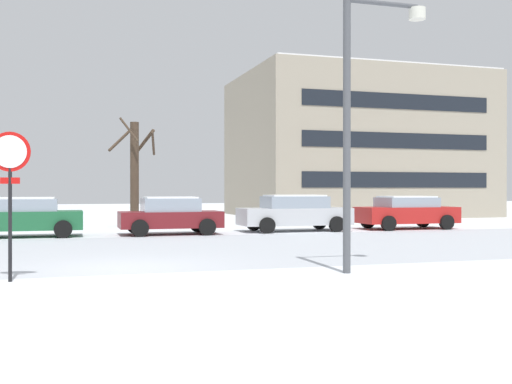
{
  "coord_description": "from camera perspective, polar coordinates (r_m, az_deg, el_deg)",
  "views": [
    {
      "loc": [
        -1.29,
        -13.96,
        1.76
      ],
      "look_at": [
        4.94,
        6.0,
        1.65
      ],
      "focal_mm": 43.68,
      "sensor_mm": 36.0,
      "label": 1
    }
  ],
  "objects": [
    {
      "name": "tree_far_right",
      "position": [
        27.8,
        -11.03,
        1.92
      ],
      "size": [
        2.14,
        2.13,
        4.86
      ],
      "color": "#423326",
      "rests_on": "ground"
    },
    {
      "name": "stop_sign",
      "position": [
        12.69,
        -21.6,
        1.34
      ],
      "size": [
        0.75,
        0.14,
        2.85
      ],
      "color": "black",
      "rests_on": "ground"
    },
    {
      "name": "parked_car_green",
      "position": [
        24.17,
        -20.29,
        -2.14
      ],
      "size": [
        3.96,
        1.98,
        1.45
      ],
      "color": "#1E6038",
      "rests_on": "ground"
    },
    {
      "name": "parked_car_maroon",
      "position": [
        24.18,
        -7.85,
        -2.13
      ],
      "size": [
        3.89,
        2.0,
        1.45
      ],
      "color": "maroon",
      "rests_on": "ground"
    },
    {
      "name": "parked_car_red",
      "position": [
        28.08,
        13.62,
        -1.79
      ],
      "size": [
        4.32,
        2.12,
        1.44
      ],
      "color": "red",
      "rests_on": "ground"
    },
    {
      "name": "street_lamp",
      "position": [
        13.4,
        9.65,
        8.13
      ],
      "size": [
        1.93,
        0.36,
        5.86
      ],
      "color": "#4C4F54",
      "rests_on": "ground"
    },
    {
      "name": "ground_plane",
      "position": [
        14.13,
        -12.05,
        -6.88
      ],
      "size": [
        120.0,
        120.0,
        0.0
      ],
      "primitive_type": "plane",
      "color": "white"
    },
    {
      "name": "parked_car_silver",
      "position": [
        25.84,
        3.55,
        -1.9
      ],
      "size": [
        4.6,
        2.06,
        1.51
      ],
      "color": "silver",
      "rests_on": "ground"
    },
    {
      "name": "building_far_right",
      "position": [
        42.01,
        9.05,
        4.17
      ],
      "size": [
        15.06,
        11.26,
        9.21
      ],
      "color": "#9E937F",
      "rests_on": "ground"
    },
    {
      "name": "road_surface",
      "position": [
        18.07,
        -13.23,
        -5.3
      ],
      "size": [
        80.0,
        9.97,
        0.0
      ],
      "color": "#B7BCC4",
      "rests_on": "ground"
    }
  ]
}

